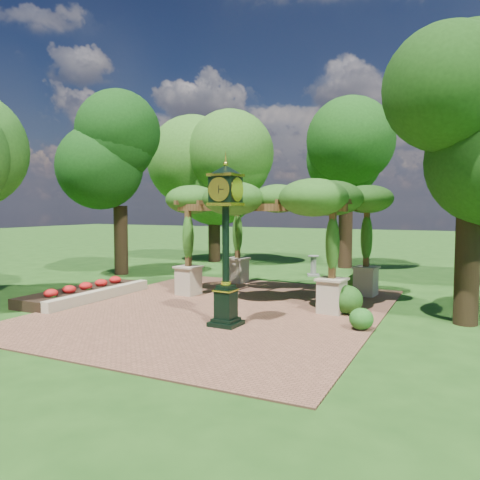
% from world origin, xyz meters
% --- Properties ---
extents(ground, '(120.00, 120.00, 0.00)m').
position_xyz_m(ground, '(0.00, 0.00, 0.00)').
color(ground, '#1E4714').
rests_on(ground, ground).
extents(brick_plaza, '(10.00, 12.00, 0.04)m').
position_xyz_m(brick_plaza, '(0.00, 1.00, 0.02)').
color(brick_plaza, brown).
rests_on(brick_plaza, ground).
extents(border_wall, '(0.35, 5.00, 0.40)m').
position_xyz_m(border_wall, '(-4.60, 0.50, 0.20)').
color(border_wall, '#C6B793').
rests_on(border_wall, ground).
extents(flower_bed, '(1.50, 5.00, 0.36)m').
position_xyz_m(flower_bed, '(-5.50, 0.50, 0.18)').
color(flower_bed, red).
rests_on(flower_bed, ground).
extents(pedestal_clock, '(0.94, 0.94, 4.56)m').
position_xyz_m(pedestal_clock, '(1.16, -0.82, 2.73)').
color(pedestal_clock, black).
rests_on(pedestal_clock, brick_plaza).
extents(pergola, '(7.10, 4.92, 4.19)m').
position_xyz_m(pergola, '(0.78, 4.08, 3.43)').
color(pergola, '#BEAB8D').
rests_on(pergola, brick_plaza).
extents(sundial, '(0.72, 0.72, 1.00)m').
position_xyz_m(sundial, '(0.51, 9.71, 0.44)').
color(sundial, gray).
rests_on(sundial, ground).
extents(shrub_front, '(0.78, 0.78, 0.59)m').
position_xyz_m(shrub_front, '(4.68, 0.37, 0.33)').
color(shrub_front, '#225E1B').
rests_on(shrub_front, brick_plaza).
extents(shrub_mid, '(1.15, 1.15, 0.89)m').
position_xyz_m(shrub_mid, '(3.88, 2.10, 0.48)').
color(shrub_mid, '#1E4A14').
rests_on(shrub_mid, brick_plaza).
extents(shrub_back, '(0.82, 0.82, 0.69)m').
position_xyz_m(shrub_back, '(3.30, 6.29, 0.38)').
color(shrub_back, '#316A1E').
rests_on(shrub_back, brick_plaza).
extents(tree_west_near, '(4.24, 4.24, 8.84)m').
position_xyz_m(tree_west_near, '(-8.37, 6.12, 6.06)').
color(tree_west_near, '#342314').
rests_on(tree_west_near, ground).
extents(tree_west_far, '(5.13, 5.13, 7.79)m').
position_xyz_m(tree_west_far, '(-6.83, 12.99, 5.36)').
color(tree_west_far, '#322213').
rests_on(tree_west_far, ground).
extents(tree_north, '(4.24, 4.24, 8.45)m').
position_xyz_m(tree_north, '(1.17, 13.51, 5.78)').
color(tree_north, '#352115').
rests_on(tree_north, ground).
extents(tree_east_near, '(3.62, 3.62, 8.42)m').
position_xyz_m(tree_east_near, '(7.22, 2.40, 5.75)').
color(tree_east_near, black).
rests_on(tree_east_near, ground).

